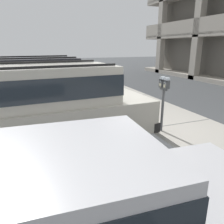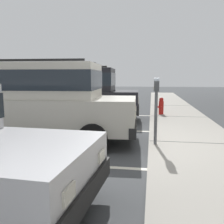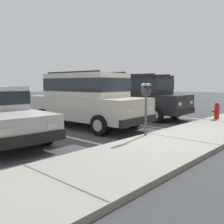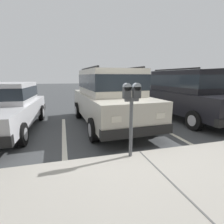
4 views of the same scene
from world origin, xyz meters
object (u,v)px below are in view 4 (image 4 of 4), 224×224
(silver_suv, at_px, (109,95))
(dark_hatchback, at_px, (5,106))
(red_sedan, at_px, (186,92))
(parking_meter_near, at_px, (132,103))

(silver_suv, xyz_separation_m, dark_hatchback, (3.36, -0.20, -0.27))
(silver_suv, distance_m, red_sedan, 3.36)
(silver_suv, bearing_deg, dark_hatchback, -6.36)
(dark_hatchback, bearing_deg, parking_meter_near, 138.71)
(silver_suv, xyz_separation_m, red_sedan, (-3.36, -0.11, 0.00))
(silver_suv, height_order, red_sedan, same)
(red_sedan, distance_m, parking_meter_near, 4.69)
(red_sedan, bearing_deg, dark_hatchback, -3.58)
(parking_meter_near, bearing_deg, silver_suv, -95.51)
(dark_hatchback, distance_m, parking_meter_near, 4.36)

